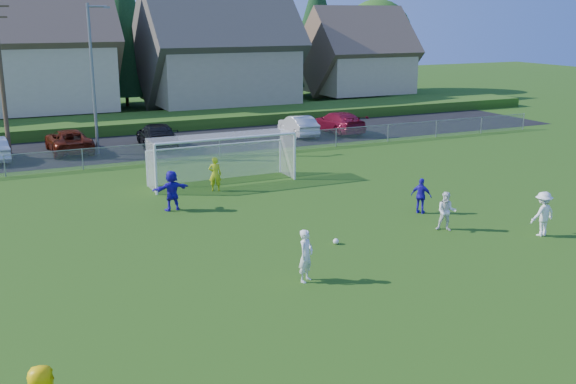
# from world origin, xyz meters

# --- Properties ---
(ground) EXTENTS (160.00, 160.00, 0.00)m
(ground) POSITION_xyz_m (0.00, 0.00, 0.00)
(ground) COLOR #193D0C
(ground) RESTS_ON ground
(asphalt_lot) EXTENTS (60.00, 60.00, 0.00)m
(asphalt_lot) POSITION_xyz_m (0.00, 27.50, 0.01)
(asphalt_lot) COLOR black
(asphalt_lot) RESTS_ON ground
(grass_embankment) EXTENTS (70.00, 6.00, 0.80)m
(grass_embankment) POSITION_xyz_m (0.00, 35.00, 0.40)
(grass_embankment) COLOR #1E420F
(grass_embankment) RESTS_ON ground
(soccer_ball) EXTENTS (0.22, 0.22, 0.22)m
(soccer_ball) POSITION_xyz_m (0.63, 5.10, 0.11)
(soccer_ball) COLOR white
(soccer_ball) RESTS_ON ground
(player_white_a) EXTENTS (0.75, 0.71, 1.73)m
(player_white_a) POSITION_xyz_m (-2.01, 2.34, 0.87)
(player_white_a) COLOR white
(player_white_a) RESTS_ON ground
(player_white_b) EXTENTS (0.97, 0.94, 1.58)m
(player_white_b) POSITION_xyz_m (5.40, 4.70, 0.79)
(player_white_b) COLOR white
(player_white_b) RESTS_ON ground
(player_white_c) EXTENTS (1.18, 0.73, 1.75)m
(player_white_c) POSITION_xyz_m (8.38, 2.62, 0.88)
(player_white_c) COLOR white
(player_white_c) RESTS_ON ground
(player_blue_a) EXTENTS (0.84, 0.95, 1.55)m
(player_blue_a) POSITION_xyz_m (5.93, 7.12, 0.77)
(player_blue_a) COLOR #2613B3
(player_blue_a) RESTS_ON ground
(player_blue_b) EXTENTS (1.70, 0.70, 1.79)m
(player_blue_b) POSITION_xyz_m (-3.68, 12.14, 0.89)
(player_blue_b) COLOR #2613B3
(player_blue_b) RESTS_ON ground
(goalkeeper) EXTENTS (0.72, 0.60, 1.68)m
(goalkeeper) POSITION_xyz_m (-0.87, 14.51, 0.84)
(goalkeeper) COLOR #D1E11A
(goalkeeper) RESTS_ON ground
(car_c) EXTENTS (2.53, 5.23, 1.44)m
(car_c) POSITION_xyz_m (-6.01, 27.47, 0.72)
(car_c) COLOR #531609
(car_c) RESTS_ON ground
(car_d) EXTENTS (2.65, 5.49, 1.54)m
(car_d) POSITION_xyz_m (-0.58, 26.77, 0.77)
(car_d) COLOR black
(car_d) RESTS_ON ground
(car_f) EXTENTS (1.81, 4.47, 1.44)m
(car_f) POSITION_xyz_m (9.56, 26.72, 0.72)
(car_f) COLOR silver
(car_f) RESTS_ON ground
(car_g) EXTENTS (2.35, 5.33, 1.52)m
(car_g) POSITION_xyz_m (12.72, 26.64, 0.76)
(car_g) COLOR maroon
(car_g) RESTS_ON ground
(soccer_goal) EXTENTS (7.42, 1.90, 2.50)m
(soccer_goal) POSITION_xyz_m (0.00, 16.05, 1.63)
(soccer_goal) COLOR white
(soccer_goal) RESTS_ON ground
(chainlink_fence) EXTENTS (52.06, 0.06, 1.20)m
(chainlink_fence) POSITION_xyz_m (0.00, 22.00, 0.63)
(chainlink_fence) COLOR gray
(chainlink_fence) RESTS_ON ground
(streetlight) EXTENTS (1.38, 0.18, 9.00)m
(streetlight) POSITION_xyz_m (-4.45, 26.00, 4.84)
(streetlight) COLOR slate
(streetlight) RESTS_ON ground
(utility_pole) EXTENTS (1.60, 0.26, 10.00)m
(utility_pole) POSITION_xyz_m (-9.50, 27.00, 5.15)
(utility_pole) COLOR #473321
(utility_pole) RESTS_ON ground
(houses_row) EXTENTS (53.90, 11.45, 13.27)m
(houses_row) POSITION_xyz_m (1.97, 42.46, 7.33)
(houses_row) COLOR tan
(houses_row) RESTS_ON ground
(tree_row) EXTENTS (65.98, 12.36, 13.80)m
(tree_row) POSITION_xyz_m (1.04, 48.74, 6.91)
(tree_row) COLOR #382616
(tree_row) RESTS_ON ground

